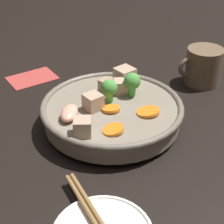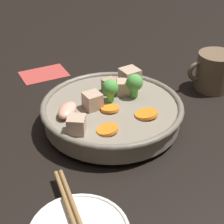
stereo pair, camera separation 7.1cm
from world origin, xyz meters
The scene contains 4 objects.
ground_plane centered at (0.00, 0.00, 0.00)m, with size 3.00×3.00×0.00m, color black.
stirfry_bowl centered at (0.00, 0.00, 0.03)m, with size 0.27×0.27×0.09m.
dark_mug centered at (-0.25, -0.10, 0.04)m, with size 0.11×0.08×0.08m.
napkin centered at (0.12, -0.25, 0.00)m, with size 0.13×0.10×0.00m.
Camera 1 is at (0.19, 0.57, 0.41)m, focal length 60.00 mm.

